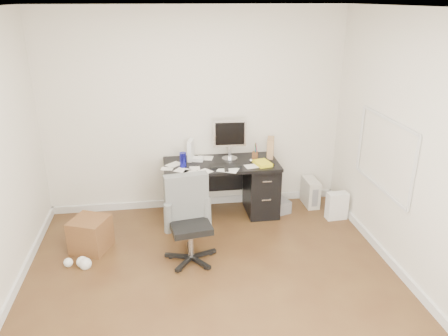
# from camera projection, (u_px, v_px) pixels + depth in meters

# --- Properties ---
(ground) EXTENTS (4.00, 4.00, 0.00)m
(ground) POSITION_uv_depth(u_px,v_px,m) (215.00, 290.00, 4.44)
(ground) COLOR #432815
(ground) RESTS_ON ground
(room_shell) EXTENTS (4.02, 4.02, 2.71)m
(room_shell) POSITION_uv_depth(u_px,v_px,m) (216.00, 133.00, 3.86)
(room_shell) COLOR silver
(room_shell) RESTS_ON ground
(desk) EXTENTS (1.50, 0.70, 0.75)m
(desk) POSITION_uv_depth(u_px,v_px,m) (221.00, 187.00, 5.85)
(desk) COLOR black
(desk) RESTS_ON ground
(loose_papers) EXTENTS (1.10, 0.60, 0.00)m
(loose_papers) POSITION_uv_depth(u_px,v_px,m) (206.00, 165.00, 5.65)
(loose_papers) COLOR white
(loose_papers) RESTS_ON desk
(lcd_monitor) EXTENTS (0.45, 0.27, 0.55)m
(lcd_monitor) POSITION_uv_depth(u_px,v_px,m) (230.00, 140.00, 5.74)
(lcd_monitor) COLOR #B7B7BC
(lcd_monitor) RESTS_ON desk
(keyboard) EXTENTS (0.41, 0.16, 0.02)m
(keyboard) POSITION_uv_depth(u_px,v_px,m) (225.00, 166.00, 5.59)
(keyboard) COLOR black
(keyboard) RESTS_ON desk
(computer_mouse) EXTENTS (0.06, 0.06, 0.05)m
(computer_mouse) POSITION_uv_depth(u_px,v_px,m) (251.00, 161.00, 5.73)
(computer_mouse) COLOR #B7B7BC
(computer_mouse) RESTS_ON desk
(travel_mug) EXTENTS (0.11, 0.11, 0.19)m
(travel_mug) POSITION_uv_depth(u_px,v_px,m) (183.00, 160.00, 5.55)
(travel_mug) COLOR #16179B
(travel_mug) RESTS_ON desk
(white_binder) EXTENTS (0.16, 0.25, 0.27)m
(white_binder) POSITION_uv_depth(u_px,v_px,m) (191.00, 150.00, 5.79)
(white_binder) COLOR white
(white_binder) RESTS_ON desk
(magazine_file) EXTENTS (0.17, 0.25, 0.27)m
(magazine_file) POSITION_uv_depth(u_px,v_px,m) (270.00, 148.00, 5.88)
(magazine_file) COLOR olive
(magazine_file) RESTS_ON desk
(pen_cup) EXTENTS (0.12, 0.12, 0.22)m
(pen_cup) POSITION_uv_depth(u_px,v_px,m) (255.00, 151.00, 5.83)
(pen_cup) COLOR brown
(pen_cup) RESTS_ON desk
(yellow_book) EXTENTS (0.24, 0.28, 0.04)m
(yellow_book) POSITION_uv_depth(u_px,v_px,m) (263.00, 163.00, 5.65)
(yellow_book) COLOR yellow
(yellow_book) RESTS_ON desk
(paper_remote) EXTENTS (0.32, 0.29, 0.02)m
(paper_remote) POSITION_uv_depth(u_px,v_px,m) (228.00, 169.00, 5.48)
(paper_remote) COLOR white
(paper_remote) RESTS_ON desk
(office_chair) EXTENTS (0.63, 0.63, 0.98)m
(office_chair) POSITION_uv_depth(u_px,v_px,m) (190.00, 221.00, 4.77)
(office_chair) COLOR #4B4D4B
(office_chair) RESTS_ON ground
(pc_tower) EXTENTS (0.18, 0.39, 0.38)m
(pc_tower) POSITION_uv_depth(u_px,v_px,m) (310.00, 192.00, 6.20)
(pc_tower) COLOR #B6AFA4
(pc_tower) RESTS_ON ground
(shopping_bag) EXTENTS (0.29, 0.21, 0.37)m
(shopping_bag) POSITION_uv_depth(u_px,v_px,m) (337.00, 206.00, 5.81)
(shopping_bag) COLOR silver
(shopping_bag) RESTS_ON ground
(wicker_basket) EXTENTS (0.51, 0.51, 0.39)m
(wicker_basket) POSITION_uv_depth(u_px,v_px,m) (91.00, 234.00, 5.09)
(wicker_basket) COLOR #503118
(wicker_basket) RESTS_ON ground
(desk_printer) EXTENTS (0.36, 0.33, 0.18)m
(desk_printer) POSITION_uv_depth(u_px,v_px,m) (278.00, 206.00, 6.01)
(desk_printer) COLOR slate
(desk_printer) RESTS_ON ground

